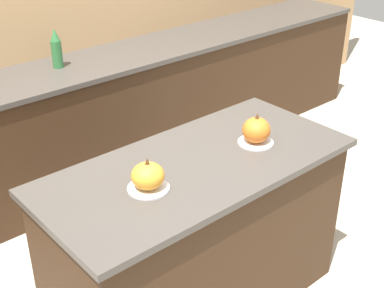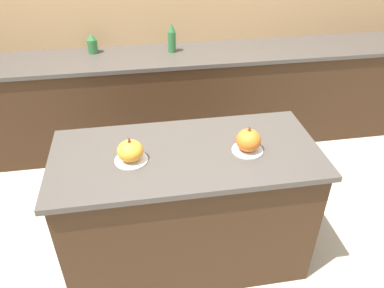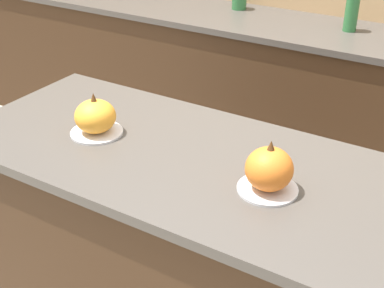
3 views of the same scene
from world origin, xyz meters
name	(u,v)px [view 3 (image 3 of 3)]	position (x,y,z in m)	size (l,w,h in m)	color
kitchen_island	(178,256)	(0.00, 0.00, 0.45)	(1.58, 0.73, 0.90)	#382314
back_counter	(317,109)	(0.00, 1.49, 0.47)	(6.00, 0.60, 0.94)	#382314
pumpkin_cake_left	(95,118)	(-0.32, -0.03, 0.96)	(0.19, 0.19, 0.16)	silver
pumpkin_cake_right	(269,171)	(0.36, -0.05, 0.97)	(0.18, 0.18, 0.17)	silver
bottle_tall	(352,7)	(0.11, 1.55, 1.06)	(0.07, 0.07, 0.27)	#2D6B38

